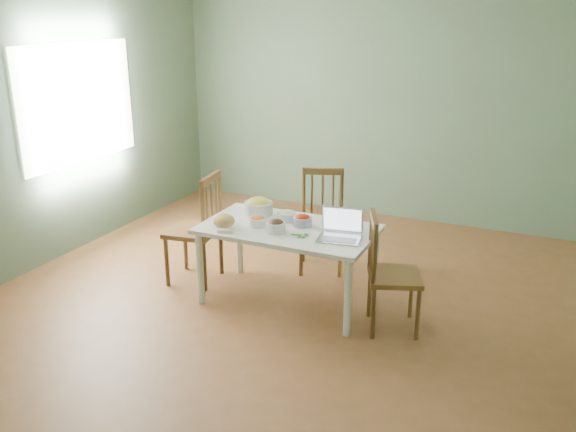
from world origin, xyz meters
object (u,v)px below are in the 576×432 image
at_px(bowl_squash, 258,206).
at_px(laptop, 339,226).
at_px(chair_right, 395,273).
at_px(bread_boule, 224,221).
at_px(chair_far, 321,222).
at_px(chair_left, 193,228).
at_px(dining_table, 288,265).

bearing_deg(bowl_squash, laptop, -18.74).
height_order(chair_right, bread_boule, chair_right).
bearing_deg(bowl_squash, chair_far, 54.42).
xyz_separation_m(bowl_squash, laptop, (0.87, -0.30, 0.04)).
xyz_separation_m(chair_far, chair_left, (-0.98, -0.72, 0.03)).
relative_size(chair_far, bread_boule, 5.35).
xyz_separation_m(chair_right, laptop, (-0.46, -0.01, 0.33)).
relative_size(chair_left, chair_right, 1.09).
relative_size(chair_right, laptop, 2.81).
bearing_deg(chair_far, bowl_squash, -145.55).
distance_m(bowl_squash, laptop, 0.92).
height_order(dining_table, chair_right, chair_right).
xyz_separation_m(dining_table, chair_left, (-0.97, 0.03, 0.17)).
distance_m(chair_far, bowl_squash, 0.73).
height_order(chair_right, laptop, chair_right).
distance_m(chair_far, chair_right, 1.26).
distance_m(bread_boule, laptop, 0.98).
height_order(chair_right, bowl_squash, chair_right).
bearing_deg(chair_right, dining_table, 63.29).
bearing_deg(laptop, bread_boule, 178.65).
bearing_deg(chair_left, bowl_squash, 97.71).
xyz_separation_m(dining_table, chair_right, (0.95, -0.08, 0.13)).
distance_m(dining_table, laptop, 0.68).
bearing_deg(chair_far, dining_table, -110.55).
bearing_deg(dining_table, laptop, -11.03).
height_order(dining_table, chair_far, chair_far).
distance_m(dining_table, chair_left, 0.99).
relative_size(chair_left, laptop, 3.06).
height_order(chair_left, chair_right, chair_left).
xyz_separation_m(chair_right, bread_boule, (-1.43, -0.15, 0.27)).
xyz_separation_m(chair_right, bowl_squash, (-1.33, 0.28, 0.28)).
height_order(chair_left, bread_boule, chair_left).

